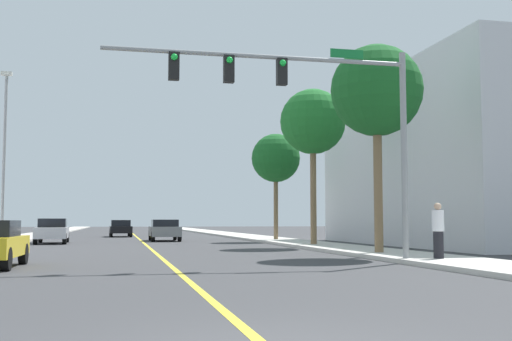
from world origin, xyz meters
name	(u,v)px	position (x,y,z in m)	size (l,w,h in m)	color
ground	(139,239)	(0.00, 42.00, 0.00)	(192.00, 192.00, 0.00)	#38383A
sidewalk_left	(18,238)	(-8.54, 42.00, 0.07)	(3.04, 168.00, 0.15)	beige
sidewalk_right	(250,237)	(8.54, 42.00, 0.07)	(3.04, 168.00, 0.15)	beige
lane_marking_center	(139,239)	(0.00, 42.00, 0.00)	(0.16, 144.00, 0.01)	yellow
building_right_near	(473,161)	(18.06, 25.81, 4.71)	(11.07, 19.47, 9.42)	silver
traffic_signal_mast	(309,99)	(4.24, 12.44, 5.14)	(9.66, 0.36, 6.65)	gray
street_lamp	(4,149)	(-7.52, 29.15, 5.16)	(0.56, 0.28, 9.16)	gray
palm_near	(377,92)	(8.11, 16.16, 6.29)	(3.54, 3.54, 7.97)	brown
palm_mid	(313,123)	(8.23, 24.69, 6.40)	(3.39, 3.39, 8.00)	brown
palm_far	(276,159)	(8.40, 33.23, 5.35)	(3.15, 3.15, 6.82)	brown
car_silver	(52,231)	(-5.32, 32.85, 0.75)	(1.93, 4.64, 1.46)	#BCBCC1
car_black	(121,228)	(-1.31, 47.79, 0.73)	(1.89, 4.56, 1.39)	black
car_gray	(165,230)	(1.48, 35.97, 0.74)	(1.91, 4.58, 1.41)	slate
pedestrian	(438,231)	(8.34, 12.05, 1.03)	(0.38, 0.38, 1.76)	black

